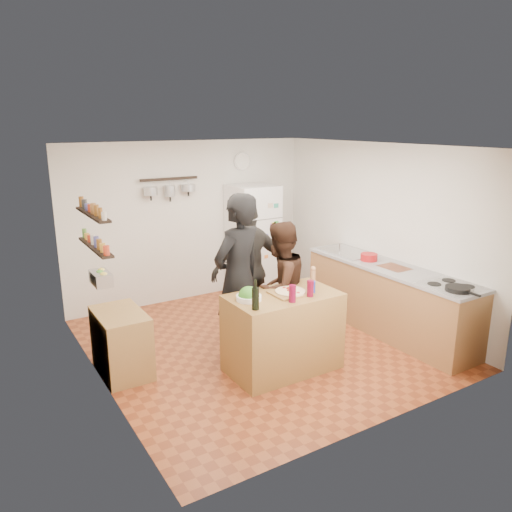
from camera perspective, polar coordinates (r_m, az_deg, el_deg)
room_shell at (r=6.46m, az=-1.34°, el=1.43°), size 4.20×4.20×4.20m
prep_island at (r=5.76m, az=3.08°, el=-8.69°), size 1.25×0.72×0.91m
pizza_board at (r=5.62m, az=3.94°, el=-4.24°), size 0.42×0.34×0.02m
pizza at (r=5.61m, az=3.94°, el=-4.06°), size 0.34×0.34×0.02m
salad_bowl at (r=5.41m, az=-0.83°, el=-4.79°), size 0.28×0.28×0.06m
wine_bottle at (r=5.12m, az=-0.06°, el=-4.90°), size 0.08×0.08×0.23m
wine_glass_near at (r=5.35m, az=4.18°, el=-4.31°), size 0.08×0.08×0.19m
wine_glass_far at (r=5.53m, az=6.22°, el=-3.71°), size 0.08×0.08×0.18m
pepper_mill at (r=5.85m, az=6.51°, el=-2.58°), size 0.06×0.06×0.20m
salt_canister at (r=5.65m, az=6.36°, el=-3.55°), size 0.09×0.09×0.14m
person_left at (r=5.84m, az=-2.06°, el=-2.57°), size 0.85×0.69×2.01m
person_center at (r=6.09m, az=2.72°, el=-3.68°), size 0.95×0.83×1.64m
person_back at (r=6.47m, az=-0.88°, el=-1.56°), size 1.10×0.49×1.84m
counter_run at (r=7.01m, az=14.85°, el=-4.81°), size 0.63×2.63×0.90m
stove_top at (r=6.29m, az=21.36°, el=-3.25°), size 0.60×0.62×0.02m
skillet at (r=6.11m, az=22.05°, el=-3.50°), size 0.27×0.27×0.05m
sink at (r=7.45m, az=10.40°, el=0.40°), size 0.50×0.80×0.03m
cutting_board at (r=6.82m, az=15.53°, el=-1.34°), size 0.30×0.40×0.02m
red_bowl at (r=7.05m, az=12.79°, el=-0.12°), size 0.23×0.23×0.10m
fridge at (r=8.15m, az=-0.37°, el=1.82°), size 0.70×0.68×1.80m
wall_clock at (r=8.23m, az=-1.60°, el=10.77°), size 0.30×0.03×0.30m
spice_shelf_lower at (r=5.53m, az=-17.89°, el=0.99°), size 0.12×1.00×0.02m
spice_shelf_upper at (r=5.45m, az=-18.19°, el=4.55°), size 0.12×1.00×0.02m
produce_basket at (r=5.62m, az=-17.31°, el=-2.43°), size 0.18×0.35×0.14m
side_table at (r=5.91m, az=-15.12°, el=-9.55°), size 0.50×0.80×0.73m
pot_rack at (r=7.62m, az=-9.88°, el=8.68°), size 0.90×0.04×0.04m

